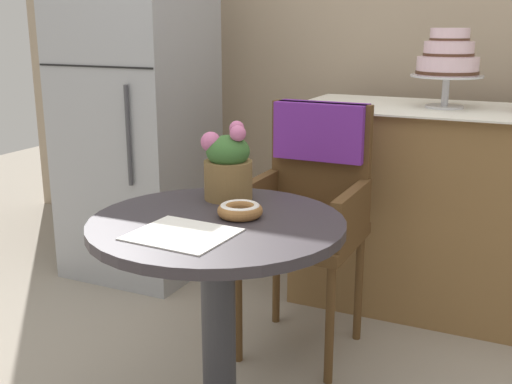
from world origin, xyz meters
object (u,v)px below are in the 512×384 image
(wicker_chair, at_px, (312,187))
(refrigerator, at_px, (137,106))
(flower_vase, at_px, (228,165))
(tiered_cake_stand, at_px, (448,60))
(cafe_table, at_px, (218,290))
(donut_front, at_px, (240,210))

(wicker_chair, xyz_separation_m, refrigerator, (-1.06, 0.36, 0.21))
(flower_vase, height_order, tiered_cake_stand, tiered_cake_stand)
(cafe_table, height_order, tiered_cake_stand, tiered_cake_stand)
(cafe_table, bearing_deg, wicker_chair, 89.25)
(wicker_chair, height_order, flower_vase, flower_vase)
(donut_front, bearing_deg, refrigerator, 136.32)
(wicker_chair, xyz_separation_m, donut_front, (0.04, -0.68, 0.10))
(flower_vase, height_order, refrigerator, refrigerator)
(wicker_chair, xyz_separation_m, tiered_cake_stand, (0.39, 0.56, 0.46))
(tiered_cake_stand, relative_size, refrigerator, 0.19)
(refrigerator, bearing_deg, donut_front, -43.68)
(donut_front, height_order, flower_vase, flower_vase)
(cafe_table, bearing_deg, donut_front, 50.29)
(refrigerator, bearing_deg, cafe_table, -46.33)
(cafe_table, xyz_separation_m, flower_vase, (-0.08, 0.21, 0.32))
(donut_front, bearing_deg, tiered_cake_stand, 74.26)
(wicker_chair, height_order, tiered_cake_stand, tiered_cake_stand)
(wicker_chair, height_order, donut_front, wicker_chair)
(wicker_chair, bearing_deg, flower_vase, -92.46)
(wicker_chair, distance_m, donut_front, 0.69)
(cafe_table, bearing_deg, refrigerator, 133.67)
(flower_vase, distance_m, refrigerator, 1.32)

